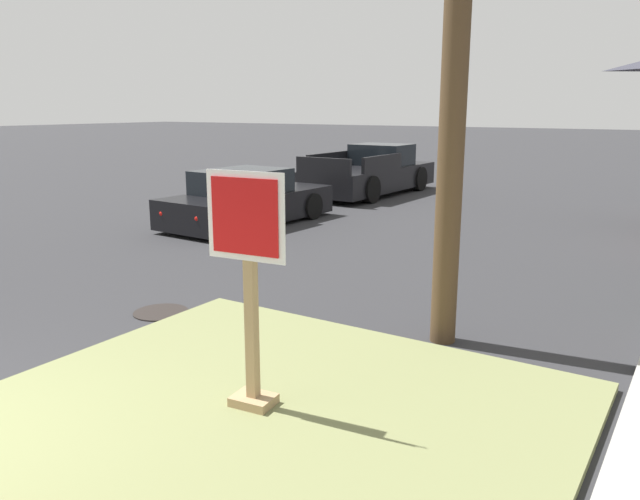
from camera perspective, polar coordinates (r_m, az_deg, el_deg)
The scene contains 5 objects.
grass_corner_patch at distance 5.28m, azimuth -7.61°, elevation -16.28°, with size 4.95×5.17×0.08m, color olive.
stop_sign at distance 5.23m, azimuth -6.45°, elevation -4.28°, with size 0.73×0.32×2.04m.
manhole_cover at distance 8.37m, azimuth -14.37°, elevation -5.54°, with size 0.70×0.70×0.02m, color black.
parked_sedan_black at distance 14.22m, azimuth -6.69°, elevation 4.53°, with size 2.01×4.31×1.25m.
pickup_truck_black at distance 19.18m, azimuth 4.72°, elevation 6.97°, with size 2.12×5.30×1.48m.
Camera 1 is at (5.20, -1.51, 2.61)m, focal length 34.94 mm.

